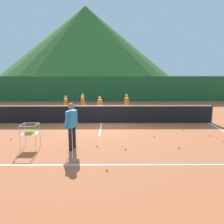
% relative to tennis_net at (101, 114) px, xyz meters
% --- Properties ---
extents(ground_plane, '(120.00, 120.00, 0.00)m').
position_rel_tennis_net_xyz_m(ground_plane, '(0.00, 0.00, -0.50)').
color(ground_plane, '#BC6038').
extents(line_baseline_near, '(11.67, 0.08, 0.01)m').
position_rel_tennis_net_xyz_m(line_baseline_near, '(0.00, -5.63, -0.50)').
color(line_baseline_near, white).
rests_on(line_baseline_near, ground).
extents(line_baseline_far, '(11.67, 0.08, 0.01)m').
position_rel_tennis_net_xyz_m(line_baseline_far, '(0.00, 5.18, -0.50)').
color(line_baseline_far, white).
rests_on(line_baseline_far, ground).
extents(line_sideline_east, '(0.08, 10.82, 0.01)m').
position_rel_tennis_net_xyz_m(line_sideline_east, '(5.84, 0.00, -0.50)').
color(line_sideline_east, white).
rests_on(line_sideline_east, ground).
extents(line_service_center, '(0.08, 5.09, 0.01)m').
position_rel_tennis_net_xyz_m(line_service_center, '(0.00, 0.00, -0.50)').
color(line_service_center, white).
rests_on(line_service_center, ground).
extents(tennis_net, '(12.04, 0.08, 1.05)m').
position_rel_tennis_net_xyz_m(tennis_net, '(0.00, 0.00, 0.00)').
color(tennis_net, '#333338').
rests_on(tennis_net, ground).
extents(instructor, '(0.46, 0.84, 1.72)m').
position_rel_tennis_net_xyz_m(instructor, '(-0.92, -4.17, 0.53)').
color(instructor, black).
rests_on(instructor, ground).
extents(student_0, '(0.58, 0.49, 1.20)m').
position_rel_tennis_net_xyz_m(student_0, '(-2.35, 2.48, 0.22)').
color(student_0, silver).
rests_on(student_0, ground).
extents(student_1, '(0.52, 0.58, 1.33)m').
position_rel_tennis_net_xyz_m(student_1, '(-1.26, 2.32, 0.30)').
color(student_1, silver).
rests_on(student_1, ground).
extents(student_2, '(0.35, 0.49, 1.21)m').
position_rel_tennis_net_xyz_m(student_2, '(-0.17, 2.01, 0.23)').
color(student_2, navy).
rests_on(student_2, ground).
extents(student_3, '(0.36, 0.55, 1.36)m').
position_rel_tennis_net_xyz_m(student_3, '(1.49, 1.93, 0.32)').
color(student_3, silver).
rests_on(student_3, ground).
extents(ball_cart, '(0.58, 0.58, 0.90)m').
position_rel_tennis_net_xyz_m(ball_cart, '(-2.52, -4.01, 0.10)').
color(ball_cart, '#B7B7BC').
rests_on(ball_cart, ground).
extents(tennis_ball_0, '(0.07, 0.07, 0.07)m').
position_rel_tennis_net_xyz_m(tennis_ball_0, '(0.38, -6.05, -0.47)').
color(tennis_ball_0, yellow).
rests_on(tennis_ball_0, ground).
extents(tennis_ball_1, '(0.07, 0.07, 0.07)m').
position_rel_tennis_net_xyz_m(tennis_ball_1, '(5.10, -3.31, -0.47)').
color(tennis_ball_1, yellow).
rests_on(tennis_ball_1, ground).
extents(tennis_ball_2, '(0.07, 0.07, 0.07)m').
position_rel_tennis_net_xyz_m(tennis_ball_2, '(3.03, -4.14, -0.47)').
color(tennis_ball_2, yellow).
rests_on(tennis_ball_2, ground).
extents(tennis_ball_4, '(0.07, 0.07, 0.07)m').
position_rel_tennis_net_xyz_m(tennis_ball_4, '(-0.03, -3.91, -0.47)').
color(tennis_ball_4, yellow).
rests_on(tennis_ball_4, ground).
extents(tennis_ball_6, '(0.07, 0.07, 0.07)m').
position_rel_tennis_net_xyz_m(tennis_ball_6, '(4.86, -2.52, -0.47)').
color(tennis_ball_6, yellow).
rests_on(tennis_ball_6, ground).
extents(tennis_ball_7, '(0.07, 0.07, 0.07)m').
position_rel_tennis_net_xyz_m(tennis_ball_7, '(1.03, -4.24, -0.47)').
color(tennis_ball_7, yellow).
rests_on(tennis_ball_7, ground).
extents(tennis_ball_8, '(0.07, 0.07, 0.07)m').
position_rel_tennis_net_xyz_m(tennis_ball_8, '(-3.69, -2.95, -0.47)').
color(tennis_ball_8, yellow).
rests_on(tennis_ball_8, ground).
extents(tennis_ball_9, '(0.07, 0.07, 0.07)m').
position_rel_tennis_net_xyz_m(tennis_ball_9, '(3.94, -1.61, -0.47)').
color(tennis_ball_9, yellow).
rests_on(tennis_ball_9, ground).
extents(tennis_ball_10, '(0.07, 0.07, 0.07)m').
position_rel_tennis_net_xyz_m(tennis_ball_10, '(2.36, -2.68, -0.47)').
color(tennis_ball_10, yellow).
rests_on(tennis_ball_10, ground).
extents(windscreen_fence, '(25.68, 0.08, 2.22)m').
position_rel_tennis_net_xyz_m(windscreen_fence, '(0.00, 8.40, 0.61)').
color(windscreen_fence, '#1E5B2D').
rests_on(windscreen_fence, ground).
extents(hill_0, '(48.15, 48.15, 19.60)m').
position_rel_tennis_net_xyz_m(hill_0, '(-6.36, 56.31, 9.30)').
color(hill_0, '#38702D').
rests_on(hill_0, ground).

